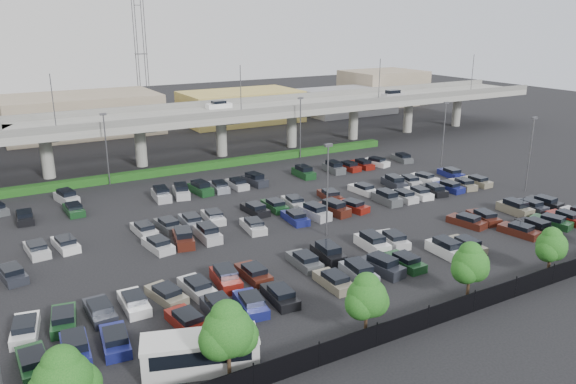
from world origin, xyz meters
The scene contains 10 objects.
ground centered at (0.00, 0.00, 0.00)m, with size 280.00×280.00×0.00m, color black.
overpass centered at (-0.21, 32.01, 6.97)m, with size 150.00×13.00×15.80m.
hedge centered at (0.00, 25.00, 0.55)m, with size 66.00×1.60×1.10m, color #134213.
fence centered at (-0.05, -28.00, 0.90)m, with size 70.00×0.10×2.00m.
tree_row centered at (0.70, -26.53, 3.52)m, with size 65.07×3.66×5.94m.
shuttle_bus centered at (-21.11, -24.22, 1.37)m, with size 8.30×5.03×2.52m.
parked_cars centered at (-0.23, -4.04, 0.61)m, with size 63.20×41.71×1.67m.
light_poles centered at (-4.13, 2.00, 6.24)m, with size 66.90×48.38×10.30m.
distant_buildings centered at (12.38, 61.81, 3.74)m, with size 138.00×24.00×9.00m.
comm_tower centered at (4.00, 74.00, 15.61)m, with size 2.40×2.40×30.00m.
Camera 1 is at (-32.46, -55.71, 23.00)m, focal length 35.00 mm.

